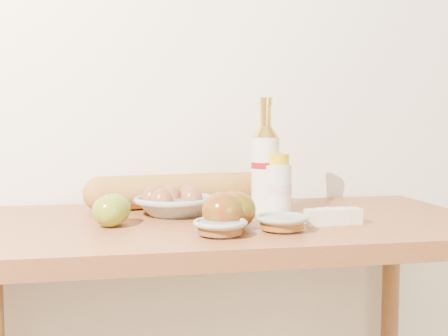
{
  "coord_description": "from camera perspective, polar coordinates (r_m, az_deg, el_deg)",
  "views": [
    {
      "loc": [
        -0.23,
        -0.06,
        1.12
      ],
      "look_at": [
        0.0,
        1.15,
        1.02
      ],
      "focal_mm": 45.0,
      "sensor_mm": 36.0,
      "label": 1
    }
  ],
  "objects": [
    {
      "name": "syrup_bowl",
      "position": [
        1.15,
        5.91,
        -5.54
      ],
      "size": [
        0.14,
        0.14,
        0.03
      ],
      "rotation": [
        0.0,
        0.0,
        0.38
      ],
      "color": "gray",
      "rests_on": "table"
    },
    {
      "name": "butter_stick",
      "position": [
        1.24,
        11.03,
        -4.87
      ],
      "size": [
        0.12,
        0.04,
        0.04
      ],
      "rotation": [
        0.0,
        0.0,
        0.04
      ],
      "color": "beige",
      "rests_on": "table"
    },
    {
      "name": "sugar_bowl",
      "position": [
        1.1,
        -0.39,
        -6.06
      ],
      "size": [
        0.14,
        0.14,
        0.03
      ],
      "rotation": [
        0.0,
        0.0,
        -0.34
      ],
      "color": "#909D98",
      "rests_on": "table"
    },
    {
      "name": "apple_extra",
      "position": [
        1.24,
        -11.17,
        -4.1
      ],
      "size": [
        0.07,
        0.07,
        0.07
      ],
      "rotation": [
        0.0,
        0.0,
        0.01
      ],
      "color": "olive",
      "rests_on": "table"
    },
    {
      "name": "apple_yellowgreen",
      "position": [
        1.21,
        -11.53,
        -4.31
      ],
      "size": [
        0.07,
        0.07,
        0.07
      ],
      "rotation": [
        0.0,
        0.0,
        0.01
      ],
      "color": "olive",
      "rests_on": "table"
    },
    {
      "name": "bourbon_bottle",
      "position": [
        1.37,
        4.22,
        0.21
      ],
      "size": [
        0.07,
        0.07,
        0.28
      ],
      "rotation": [
        0.0,
        0.0,
        0.08
      ],
      "color": "beige",
      "rests_on": "table"
    },
    {
      "name": "baguette",
      "position": [
        1.46,
        -3.92,
        -2.29
      ],
      "size": [
        0.53,
        0.15,
        0.09
      ],
      "rotation": [
        0.0,
        0.0,
        0.13
      ],
      "color": "#B78438",
      "rests_on": "table"
    },
    {
      "name": "egg_bowl",
      "position": [
        1.34,
        -5.09,
        -3.59
      ],
      "size": [
        0.23,
        0.23,
        0.07
      ],
      "rotation": [
        0.0,
        0.0,
        0.19
      ],
      "color": "gray",
      "rests_on": "table"
    },
    {
      "name": "apple_redgreen_front",
      "position": [
        1.14,
        -0.1,
        -4.42
      ],
      "size": [
        0.1,
        0.1,
        0.08
      ],
      "rotation": [
        0.0,
        0.0,
        0.12
      ],
      "color": "maroon",
      "rests_on": "table"
    },
    {
      "name": "back_wall",
      "position": [
        1.59,
        -2.44,
        11.17
      ],
      "size": [
        3.5,
        0.02,
        2.6
      ],
      "primitive_type": "cube",
      "color": "#EFE4CF",
      "rests_on": "ground"
    },
    {
      "name": "table",
      "position": [
        1.31,
        -0.25,
        -10.59
      ],
      "size": [
        1.2,
        0.6,
        0.9
      ],
      "color": "#9D5C32",
      "rests_on": "ground"
    },
    {
      "name": "apple_redgreen_right",
      "position": [
        1.17,
        1.16,
        -4.28
      ],
      "size": [
        0.11,
        0.11,
        0.08
      ],
      "rotation": [
        0.0,
        0.0,
        -0.39
      ],
      "color": "maroon",
      "rests_on": "table"
    },
    {
      "name": "cream_bottle",
      "position": [
        1.37,
        5.37,
        -1.78
      ],
      "size": [
        0.09,
        0.09,
        0.14
      ],
      "rotation": [
        0.0,
        0.0,
        -0.32
      ],
      "color": "silver",
      "rests_on": "table"
    }
  ]
}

